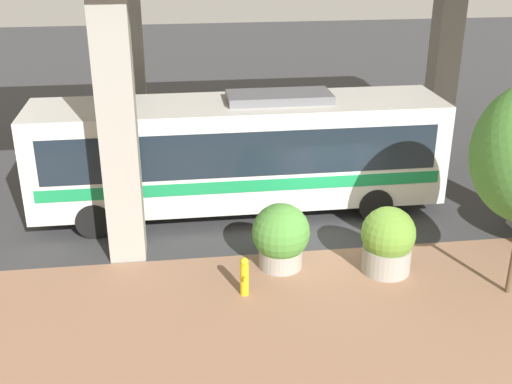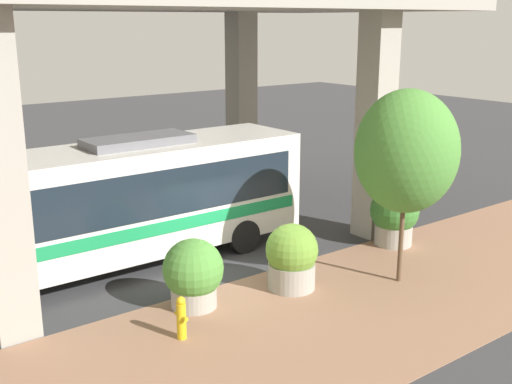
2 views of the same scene
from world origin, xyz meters
name	(u,v)px [view 1 (image 1 of 2)]	position (x,y,z in m)	size (l,w,h in m)	color
ground_plane	(341,249)	(0.00, 0.00, 0.00)	(80.00, 80.00, 0.00)	#38383A
sidewalk_strip	(375,312)	(-3.00, 0.00, 0.01)	(6.00, 40.00, 0.02)	#936B51
bus	(239,149)	(2.85, 2.43, 1.95)	(2.71, 11.85, 3.60)	silver
fire_hydrant	(244,276)	(-1.88, 2.83, 0.50)	(0.43, 0.21, 0.99)	gold
planter_front	(388,241)	(-1.24, -0.81, 0.84)	(1.34, 1.34, 1.72)	#9E998E
planter_back	(281,237)	(-0.67, 1.76, 0.85)	(1.45, 1.45, 1.71)	#9E998E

